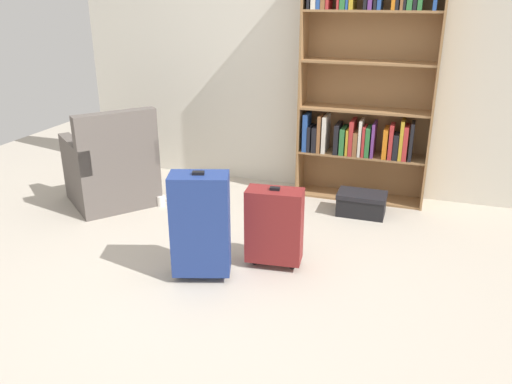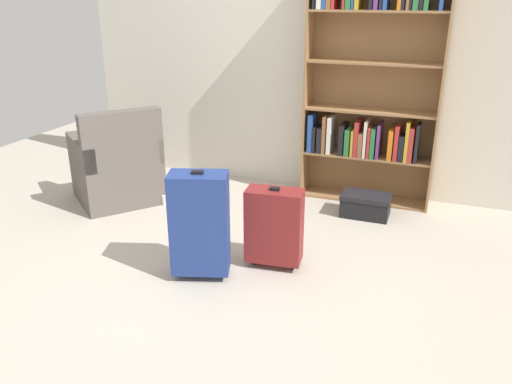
# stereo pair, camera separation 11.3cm
# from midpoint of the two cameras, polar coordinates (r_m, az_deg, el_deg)

# --- Properties ---
(ground_plane) EXTENTS (7.83, 7.83, 0.00)m
(ground_plane) POSITION_cam_midpoint_polar(r_m,az_deg,el_deg) (3.58, -4.79, -9.55)
(ground_plane) COLOR #B2A899
(back_wall) EXTENTS (4.47, 0.10, 2.60)m
(back_wall) POSITION_cam_midpoint_polar(r_m,az_deg,el_deg) (5.01, 4.12, 15.19)
(back_wall) COLOR beige
(back_wall) RESTS_ON ground
(bookshelf) EXTENTS (1.17, 0.30, 2.09)m
(bookshelf) POSITION_cam_midpoint_polar(r_m,az_deg,el_deg) (4.72, 11.41, 12.15)
(bookshelf) COLOR olive
(bookshelf) RESTS_ON ground
(armchair) EXTENTS (0.99, 0.99, 0.90)m
(armchair) POSITION_cam_midpoint_polar(r_m,az_deg,el_deg) (4.88, -16.35, 2.35)
(armchair) COLOR #59514C
(armchair) RESTS_ON ground
(mug) EXTENTS (0.12, 0.08, 0.10)m
(mug) POSITION_cam_midpoint_polar(r_m,az_deg,el_deg) (4.79, -11.11, -0.97)
(mug) COLOR white
(mug) RESTS_ON ground
(storage_box) EXTENTS (0.42, 0.26, 0.20)m
(storage_box) POSITION_cam_midpoint_polar(r_m,az_deg,el_deg) (4.58, 10.94, -1.22)
(storage_box) COLOR black
(storage_box) RESTS_ON ground
(suitcase_dark_red) EXTENTS (0.41, 0.23, 0.60)m
(suitcase_dark_red) POSITION_cam_midpoint_polar(r_m,az_deg,el_deg) (3.58, 1.14, -3.76)
(suitcase_dark_red) COLOR maroon
(suitcase_dark_red) RESTS_ON ground
(suitcase_navy_blue) EXTENTS (0.43, 0.32, 0.77)m
(suitcase_navy_blue) POSITION_cam_midpoint_polar(r_m,az_deg,el_deg) (3.43, -7.13, -3.58)
(suitcase_navy_blue) COLOR navy
(suitcase_navy_blue) RESTS_ON ground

